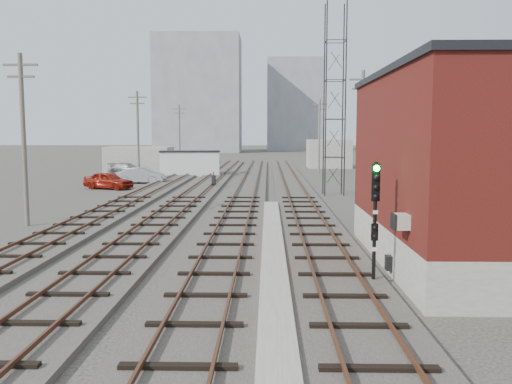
{
  "coord_description": "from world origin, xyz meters",
  "views": [
    {
      "loc": [
        0.29,
        -8.14,
        4.88
      ],
      "look_at": [
        -0.26,
        16.6,
        2.2
      ],
      "focal_mm": 38.0,
      "sensor_mm": 36.0,
      "label": 1
    }
  ],
  "objects_px": {
    "car_red": "(108,180)",
    "switch_stand": "(214,181)",
    "site_trailer": "(190,163)",
    "car_grey": "(127,169)",
    "car_silver": "(141,176)",
    "signal_mast": "(375,214)"
  },
  "relations": [
    {
      "from": "site_trailer",
      "to": "car_silver",
      "type": "distance_m",
      "value": 10.21
    },
    {
      "from": "car_silver",
      "to": "signal_mast",
      "type": "bearing_deg",
      "value": -152.79
    },
    {
      "from": "switch_stand",
      "to": "site_trailer",
      "type": "height_order",
      "value": "site_trailer"
    },
    {
      "from": "car_red",
      "to": "car_grey",
      "type": "bearing_deg",
      "value": 29.72
    },
    {
      "from": "car_red",
      "to": "signal_mast",
      "type": "bearing_deg",
      "value": -129.28
    },
    {
      "from": "site_trailer",
      "to": "car_silver",
      "type": "xyz_separation_m",
      "value": [
        -3.44,
        -9.59,
        -0.7
      ]
    },
    {
      "from": "signal_mast",
      "to": "switch_stand",
      "type": "xyz_separation_m",
      "value": [
        -8.34,
        31.62,
        -1.71
      ]
    },
    {
      "from": "signal_mast",
      "to": "car_red",
      "type": "bearing_deg",
      "value": 120.16
    },
    {
      "from": "site_trailer",
      "to": "car_red",
      "type": "bearing_deg",
      "value": -114.38
    },
    {
      "from": "car_silver",
      "to": "car_grey",
      "type": "xyz_separation_m",
      "value": [
        -4.34,
        11.43,
        -0.09
      ]
    },
    {
      "from": "car_red",
      "to": "car_silver",
      "type": "distance_m",
      "value": 5.81
    },
    {
      "from": "signal_mast",
      "to": "car_silver",
      "type": "xyz_separation_m",
      "value": [
        -15.88,
        35.66,
        -1.57
      ]
    },
    {
      "from": "signal_mast",
      "to": "car_red",
      "type": "distance_m",
      "value": 34.81
    },
    {
      "from": "signal_mast",
      "to": "car_silver",
      "type": "bearing_deg",
      "value": 114.0
    },
    {
      "from": "site_trailer",
      "to": "car_grey",
      "type": "xyz_separation_m",
      "value": [
        -7.78,
        1.84,
        -0.79
      ]
    },
    {
      "from": "switch_stand",
      "to": "car_grey",
      "type": "distance_m",
      "value": 19.5
    },
    {
      "from": "site_trailer",
      "to": "car_silver",
      "type": "bearing_deg",
      "value": -115.77
    },
    {
      "from": "switch_stand",
      "to": "car_red",
      "type": "relative_size",
      "value": 0.3
    },
    {
      "from": "switch_stand",
      "to": "car_grey",
      "type": "height_order",
      "value": "switch_stand"
    },
    {
      "from": "car_silver",
      "to": "site_trailer",
      "type": "bearing_deg",
      "value": -16.54
    },
    {
      "from": "site_trailer",
      "to": "car_red",
      "type": "xyz_separation_m",
      "value": [
        -5.04,
        -15.18,
        -0.71
      ]
    },
    {
      "from": "car_red",
      "to": "switch_stand",
      "type": "bearing_deg",
      "value": -59.79
    }
  ]
}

